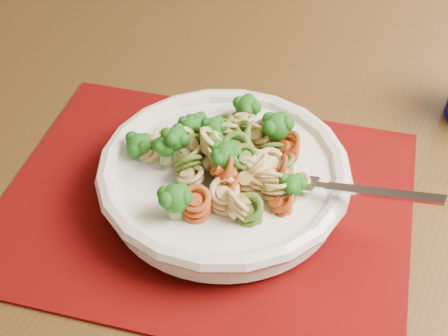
% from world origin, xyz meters
% --- Properties ---
extents(dining_table, '(1.54, 1.01, 0.79)m').
position_xyz_m(dining_table, '(-0.73, -0.59, 0.69)').
color(dining_table, '#4A2F14').
rests_on(dining_table, ground).
extents(placemat, '(0.47, 0.40, 0.00)m').
position_xyz_m(placemat, '(-0.67, -0.66, 0.79)').
color(placemat, '#5C0703').
rests_on(placemat, dining_table).
extents(pasta_bowl, '(0.25, 0.25, 0.05)m').
position_xyz_m(pasta_bowl, '(-0.66, -0.64, 0.82)').
color(pasta_bowl, white).
rests_on(pasta_bowl, placemat).
extents(pasta_broccoli_heap, '(0.22, 0.22, 0.06)m').
position_xyz_m(pasta_broccoli_heap, '(-0.66, -0.64, 0.84)').
color(pasta_broccoli_heap, tan).
rests_on(pasta_broccoli_heap, pasta_bowl).
extents(fork, '(0.18, 0.04, 0.08)m').
position_xyz_m(fork, '(-0.58, -0.63, 0.83)').
color(fork, silver).
rests_on(fork, pasta_bowl).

